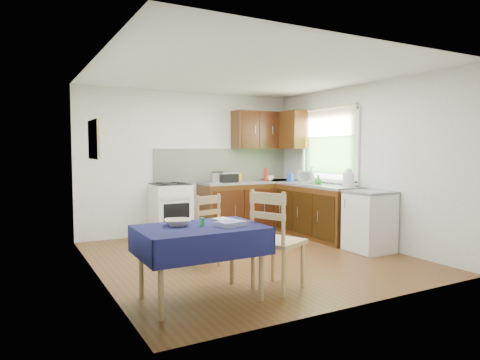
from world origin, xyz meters
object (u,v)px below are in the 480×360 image
chair_far (202,228)px  sandwich_press (228,177)px  chair_near (275,237)px  toaster (218,177)px  dish_rack (305,182)px  dining_table (200,237)px  kettle (349,179)px

chair_far → sandwich_press: size_ratio=2.93×
chair_near → sandwich_press: (1.01, 3.09, 0.43)m
toaster → dish_rack: size_ratio=0.55×
toaster → sandwich_press: bearing=0.1°
chair_far → chair_near: 1.24m
dish_rack → dining_table: bearing=-155.9°
sandwich_press → dining_table: bearing=-141.4°
dining_table → chair_far: size_ratio=1.30×
sandwich_press → kettle: (1.14, -1.86, 0.04)m
dining_table → chair_near: size_ratio=1.14×
chair_near → dish_rack: (2.10, 2.25, 0.36)m
chair_near → kettle: kettle is taller
toaster → kettle: kettle is taller
chair_near → kettle: size_ratio=3.52×
chair_far → toaster: toaster is taller
chair_far → sandwich_press: bearing=-139.0°
dining_table → sandwich_press: sandwich_press is taller
dish_rack → chair_far: bearing=-168.9°
kettle → sandwich_press: bearing=121.6°
toaster → chair_far: bearing=-115.0°
dining_table → kettle: kettle is taller
dining_table → dish_rack: size_ratio=2.62×
dining_table → toaster: size_ratio=4.74×
toaster → dish_rack: (1.29, -0.85, -0.06)m
dining_table → chair_far: bearing=76.1°
dining_table → dish_rack: bearing=46.9°
chair_near → kettle: bearing=-84.0°
dish_rack → kettle: kettle is taller
chair_far → dish_rack: 2.67m
sandwich_press → dish_rack: 1.38m
chair_far → kettle: kettle is taller
toaster → sandwich_press: toaster is taller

